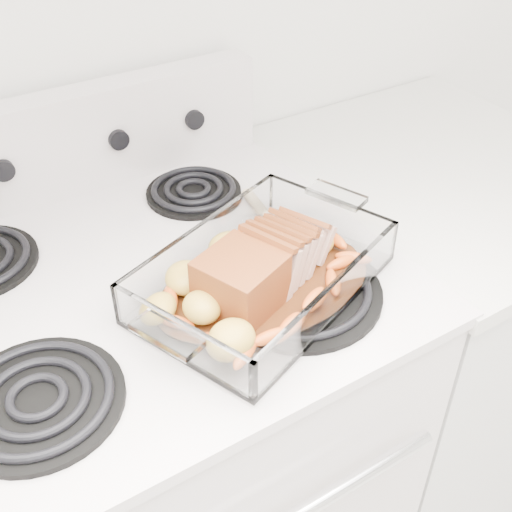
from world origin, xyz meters
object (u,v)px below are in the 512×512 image
electric_range (159,459)px  baking_dish (263,279)px  counter_right (413,335)px  pork_roast (255,268)px

electric_range → baking_dish: (0.15, -0.14, 0.48)m
electric_range → counter_right: (0.66, -0.00, -0.02)m
counter_right → baking_dish: 0.73m
electric_range → counter_right: bearing=-0.1°
electric_range → counter_right: 0.67m
pork_roast → baking_dish: bearing=5.8°
baking_dish → pork_roast: 0.03m
counter_right → pork_roast: size_ratio=4.11×
electric_range → pork_roast: electric_range is taller
electric_range → baking_dish: size_ratio=3.13×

